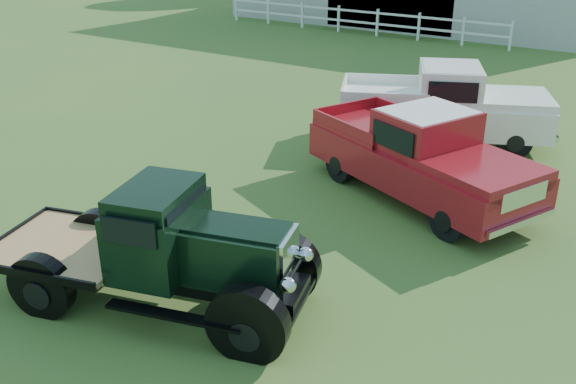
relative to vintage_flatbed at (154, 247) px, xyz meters
The scene contains 5 objects.
ground 1.73m from the vintage_flatbed, 69.85° to the left, with size 120.00×120.00×0.00m, color #3C5D25.
fence_rail 22.63m from the vintage_flatbed, 109.37° to the left, with size 14.20×0.16×1.20m, color white, non-canonical shape.
vintage_flatbed is the anchor object (origin of this frame).
red_pickup 6.03m from the vintage_flatbed, 72.42° to the left, with size 5.23×2.01×1.91m, color maroon, non-canonical shape.
white_pickup 9.23m from the vintage_flatbed, 83.53° to the left, with size 5.27×2.04×1.94m, color white, non-canonical shape.
Camera 1 is at (5.58, -7.22, 5.56)m, focal length 40.00 mm.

